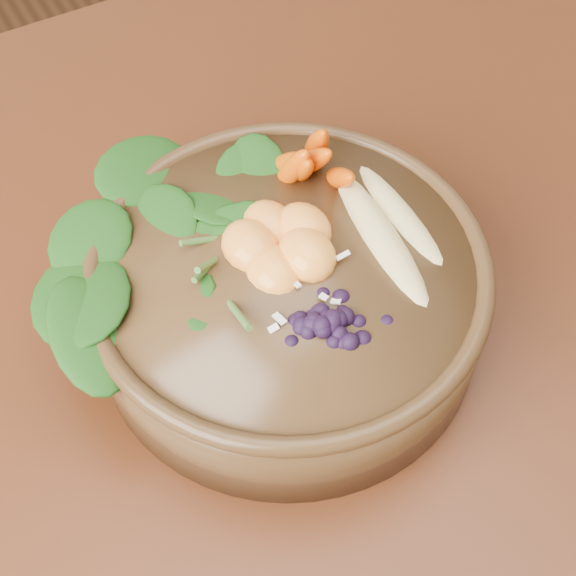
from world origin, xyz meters
name	(u,v)px	position (x,y,z in m)	size (l,w,h in m)	color
ground	(456,512)	(0.00, 0.00, 0.00)	(4.00, 4.00, 0.00)	#381E0F
dining_table	(575,254)	(0.00, 0.00, 0.66)	(1.60, 0.90, 0.75)	#331C0C
stoneware_bowl	(288,296)	(-0.30, 0.01, 0.79)	(0.27, 0.27, 0.07)	#4B331D
kale_heap	(196,205)	(-0.34, 0.07, 0.84)	(0.18, 0.16, 0.04)	#1A4B13
carrot_cluster	(310,132)	(-0.25, 0.08, 0.86)	(0.06, 0.06, 0.07)	#D45100
banana_halves	(392,211)	(-0.22, 0.00, 0.84)	(0.06, 0.15, 0.03)	#E0CC84
mandarin_cluster	(280,231)	(-0.30, 0.02, 0.84)	(0.08, 0.09, 0.03)	orange
blueberry_pile	(330,311)	(-0.30, -0.05, 0.84)	(0.13, 0.09, 0.04)	black
coconut_flakes	(302,281)	(-0.30, -0.01, 0.83)	(0.09, 0.07, 0.01)	white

